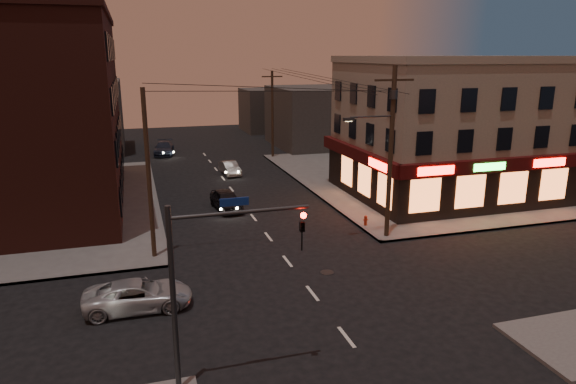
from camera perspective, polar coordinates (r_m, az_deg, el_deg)
name	(u,v)px	position (r m, az deg, el deg)	size (l,w,h in m)	color
ground	(312,293)	(24.28, 2.72, -11.18)	(120.00, 120.00, 0.00)	black
sidewalk_ne	(430,176)	(48.15, 15.48, 1.67)	(24.00, 28.00, 0.15)	#514F4C
pizza_building	(451,127)	(41.53, 17.62, 6.87)	(15.85, 12.85, 10.50)	gray
brick_apartment	(25,115)	(40.34, -27.17, 7.58)	(12.00, 20.00, 13.00)	#411A15
bg_building_ne_a	(317,117)	(62.71, 3.24, 8.35)	(10.00, 12.00, 7.00)	#3F3D3A
bg_building_nw	(80,116)	(63.11, -22.07, 7.79)	(9.00, 10.00, 8.00)	#3F3D3A
bg_building_ne_b	(271,110)	(75.45, -1.90, 9.10)	(8.00, 8.00, 6.00)	#3F3D3A
utility_pole_main	(389,144)	(30.24, 11.19, 5.29)	(4.20, 0.44, 10.00)	#382619
utility_pole_far	(272,114)	(54.73, -1.74, 8.62)	(0.26, 0.26, 9.00)	#382619
utility_pole_west	(149,175)	(27.68, -15.22, 1.82)	(0.24, 0.24, 9.00)	#382619
traffic_signal	(206,272)	(16.38, -9.14, -8.76)	(4.49, 0.32, 6.47)	#333538
suv_cross	(138,295)	(23.57, -16.32, -10.93)	(2.12, 4.60, 1.28)	#A0A4A9
sedan_near	(226,200)	(36.83, -6.87, -0.88)	(1.67, 4.14, 1.41)	black
sedan_mid	(230,168)	(47.67, -6.47, 2.65)	(1.28, 3.68, 1.21)	slate
sedan_far	(164,148)	(58.68, -13.61, 4.75)	(2.00, 4.92, 1.43)	#1B2536
fire_hydrant	(366,220)	(33.18, 8.62, -3.08)	(0.30, 0.30, 0.66)	#99210D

